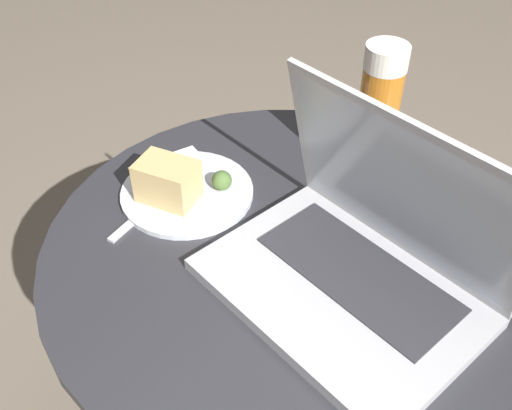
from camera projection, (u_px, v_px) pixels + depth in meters
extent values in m
cylinder|color=#9E9EA3|center=(284.00, 354.00, 1.06)|extent=(0.07, 0.07, 0.52)
cylinder|color=#2D2D33|center=(290.00, 246.00, 0.88)|extent=(0.73, 0.73, 0.02)
cube|color=white|center=(184.00, 184.00, 0.97)|extent=(0.19, 0.14, 0.00)
cube|color=silver|center=(339.00, 292.00, 0.79)|extent=(0.37, 0.26, 0.02)
cube|color=#333338|center=(358.00, 273.00, 0.80)|extent=(0.28, 0.13, 0.00)
cube|color=silver|center=(399.00, 187.00, 0.75)|extent=(0.36, 0.08, 0.24)
cube|color=silver|center=(397.00, 189.00, 0.75)|extent=(0.33, 0.07, 0.22)
cylinder|color=#C6701E|center=(376.00, 128.00, 0.92)|extent=(0.06, 0.06, 0.20)
cylinder|color=white|center=(387.00, 57.00, 0.84)|extent=(0.06, 0.06, 0.04)
cylinder|color=silver|center=(187.00, 192.00, 0.95)|extent=(0.21, 0.21, 0.01)
cube|color=#DBB775|center=(167.00, 181.00, 0.92)|extent=(0.11, 0.10, 0.07)
sphere|color=#4C6B33|center=(222.00, 180.00, 0.94)|extent=(0.03, 0.03, 0.03)
cube|color=silver|center=(140.00, 215.00, 0.92)|extent=(0.06, 0.13, 0.00)
cube|color=silver|center=(179.00, 181.00, 0.98)|extent=(0.04, 0.06, 0.00)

